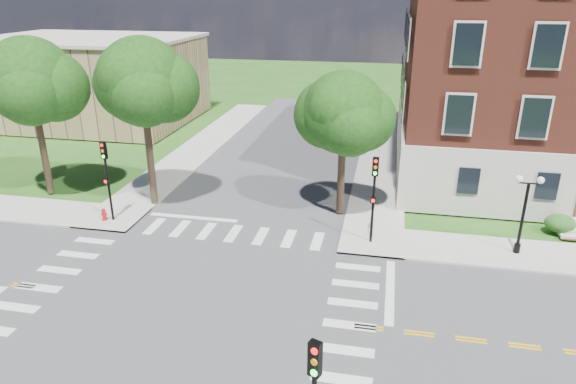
% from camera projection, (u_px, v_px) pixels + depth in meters
% --- Properties ---
extents(ground, '(160.00, 160.00, 0.00)m').
position_uv_depth(ground, '(185.00, 306.00, 22.46)').
color(ground, '#235417').
rests_on(ground, ground).
extents(road_ew, '(90.00, 12.00, 0.01)m').
position_uv_depth(road_ew, '(185.00, 305.00, 22.46)').
color(road_ew, '#3D3D3F').
rests_on(road_ew, ground).
extents(road_ns, '(12.00, 90.00, 0.01)m').
position_uv_depth(road_ns, '(185.00, 305.00, 22.46)').
color(road_ns, '#3D3D3F').
rests_on(road_ns, ground).
extents(sidewalk_ne, '(34.00, 34.00, 0.12)m').
position_uv_depth(sidewalk_ne, '(495.00, 199.00, 33.60)').
color(sidewalk_ne, '#9E9B93').
rests_on(sidewalk_ne, ground).
extents(sidewalk_nw, '(34.00, 34.00, 0.12)m').
position_uv_depth(sidewalk_nw, '(72.00, 169.00, 39.26)').
color(sidewalk_nw, '#9E9B93').
rests_on(sidewalk_nw, ground).
extents(crosswalk_east, '(2.20, 10.20, 0.02)m').
position_uv_depth(crosswalk_east, '(349.00, 326.00, 21.14)').
color(crosswalk_east, silver).
rests_on(crosswalk_east, ground).
extents(stop_bar_east, '(0.40, 5.50, 0.00)m').
position_uv_depth(stop_bar_east, '(390.00, 291.00, 23.57)').
color(stop_bar_east, silver).
rests_on(stop_bar_east, ground).
extents(secondary_building, '(20.40, 15.40, 8.30)m').
position_uv_depth(secondary_building, '(91.00, 79.00, 52.23)').
color(secondary_building, olive).
rests_on(secondary_building, ground).
extents(tree_b, '(5.47, 5.47, 10.20)m').
position_uv_depth(tree_b, '(31.00, 81.00, 31.74)').
color(tree_b, '#302618').
rests_on(tree_b, ground).
extents(tree_c, '(5.24, 5.24, 10.35)m').
position_uv_depth(tree_c, '(142.00, 82.00, 30.02)').
color(tree_c, '#302618').
rests_on(tree_c, ground).
extents(tree_d, '(4.79, 4.79, 8.61)m').
position_uv_depth(tree_d, '(344.00, 113.00, 29.23)').
color(tree_d, '#302618').
rests_on(tree_d, ground).
extents(traffic_signal_ne, '(0.34, 0.38, 4.80)m').
position_uv_depth(traffic_signal_ne, '(374.00, 189.00, 26.73)').
color(traffic_signal_ne, black).
rests_on(traffic_signal_ne, ground).
extents(traffic_signal_nw, '(0.36, 0.42, 4.80)m').
position_uv_depth(traffic_signal_nw, '(106.00, 171.00, 29.36)').
color(traffic_signal_nw, black).
rests_on(traffic_signal_nw, ground).
extents(twin_lamp_west, '(1.36, 0.36, 4.23)m').
position_uv_depth(twin_lamp_west, '(524.00, 210.00, 25.84)').
color(twin_lamp_west, black).
rests_on(twin_lamp_west, ground).
extents(fire_hydrant, '(0.35, 0.35, 0.75)m').
position_uv_depth(fire_hydrant, '(104.00, 215.00, 30.30)').
color(fire_hydrant, '#B10D12').
rests_on(fire_hydrant, ground).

